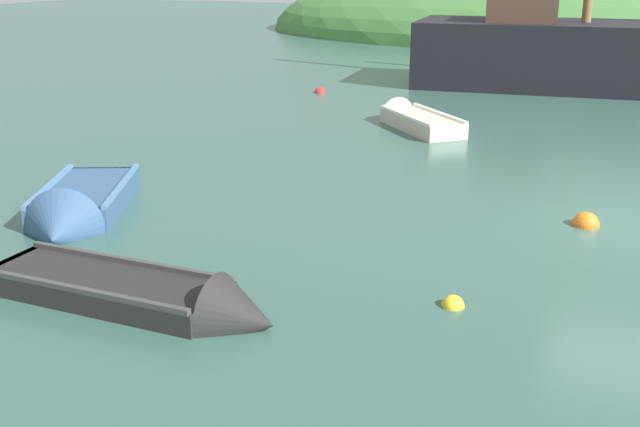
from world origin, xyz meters
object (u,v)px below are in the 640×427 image
object	(u,v)px
rowboat_portside	(78,211)
buoy_red	(320,93)
rowboat_far	(150,300)
buoy_yellow	(453,306)
rowboat_near_dock	(412,121)
buoy_orange	(585,225)

from	to	relation	value
rowboat_portside	buoy_red	bearing A→B (deg)	160.72
buoy_red	rowboat_portside	bearing A→B (deg)	-84.68
buoy_red	rowboat_far	bearing A→B (deg)	-74.51
buoy_yellow	rowboat_near_dock	bearing A→B (deg)	108.96
rowboat_near_dock	buoy_red	size ratio (longest dim) A/B	8.61
buoy_orange	rowboat_portside	bearing A→B (deg)	-159.39
rowboat_near_dock	buoy_orange	world-z (taller)	rowboat_near_dock
rowboat_near_dock	buoy_yellow	distance (m)	10.61
rowboat_portside	buoy_red	world-z (taller)	rowboat_portside
rowboat_portside	rowboat_near_dock	bearing A→B (deg)	137.33
rowboat_portside	buoy_red	xyz separation A→B (m)	(-1.21, 13.04, -0.13)
rowboat_portside	buoy_yellow	distance (m)	6.50
buoy_yellow	buoy_orange	distance (m)	3.96
rowboat_far	buoy_red	distance (m)	15.94
buoy_yellow	buoy_red	distance (m)	15.87
rowboat_near_dock	rowboat_far	bearing A→B (deg)	136.40
rowboat_near_dock	rowboat_portside	distance (m)	9.64
buoy_yellow	buoy_red	xyz separation A→B (m)	(-7.65, 13.90, 0.00)
buoy_red	buoy_orange	xyz separation A→B (m)	(8.91, -10.14, 0.00)
buoy_red	rowboat_near_dock	bearing A→B (deg)	-42.62
rowboat_portside	buoy_yellow	bearing A→B (deg)	57.75
rowboat_far	buoy_orange	world-z (taller)	rowboat_far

